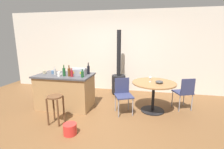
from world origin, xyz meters
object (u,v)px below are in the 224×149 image
object	(u,v)px
cup_2	(64,70)
plastic_bucket	(70,129)
bottle_4	(64,72)
cup_3	(59,74)
kitchen_island	(65,91)
wine_glass	(150,78)
bottle_5	(69,72)
folding_chair_far	(184,91)
bottle_3	(82,74)
cup_0	(44,72)
bottle_0	(88,70)
serving_bowl	(159,82)
toolbox	(79,72)
dining_table	(154,89)
wooden_stool	(55,103)
bottle_1	(72,73)
bottle_2	(55,72)
folding_chair_near	(123,93)
cup_1	(53,72)
wood_stove	(119,80)

from	to	relation	value
cup_2	plastic_bucket	distance (m)	1.86
bottle_4	cup_2	bearing A→B (deg)	117.43
cup_3	bottle_4	bearing A→B (deg)	31.28
kitchen_island	wine_glass	distance (m)	2.21
bottle_4	bottle_5	xyz separation A→B (m)	(0.14, -0.00, -0.00)
folding_chair_far	bottle_5	bearing A→B (deg)	-168.49
bottle_3	cup_0	size ratio (longest dim) A/B	1.80
bottle_0	cup_2	world-z (taller)	bottle_0
bottle_5	serving_bowl	size ratio (longest dim) A/B	1.52
bottle_5	folding_chair_far	bearing A→B (deg)	11.51
toolbox	dining_table	bearing A→B (deg)	4.22
wooden_stool	cup_0	world-z (taller)	cup_0
bottle_3	bottle_5	size ratio (longest dim) A/B	0.73
bottle_4	wine_glass	distance (m)	2.13
cup_3	serving_bowl	distance (m)	2.44
bottle_1	cup_3	world-z (taller)	bottle_1
bottle_2	folding_chair_near	bearing A→B (deg)	1.52
cup_2	wooden_stool	bearing A→B (deg)	-73.02
dining_table	wine_glass	distance (m)	0.30
wooden_stool	cup_1	size ratio (longest dim) A/B	5.18
bottle_0	cup_0	size ratio (longest dim) A/B	2.69
kitchen_island	wooden_stool	bearing A→B (deg)	-76.72
toolbox	cup_1	size ratio (longest dim) A/B	3.19
folding_chair_near	bottle_1	world-z (taller)	bottle_1
kitchen_island	cup_1	bearing A→B (deg)	175.58
toolbox	bottle_4	bearing A→B (deg)	-146.07
wooden_stool	bottle_1	world-z (taller)	bottle_1
bottle_0	bottle_1	size ratio (longest dim) A/B	1.45
folding_chair_near	bottle_3	bearing A→B (deg)	-170.60
wood_stove	toolbox	bearing A→B (deg)	-124.01
wooden_stool	bottle_0	bearing A→B (deg)	69.40
bottle_0	kitchen_island	bearing A→B (deg)	-162.20
bottle_0	bottle_2	size ratio (longest dim) A/B	1.40
cup_3	wooden_stool	bearing A→B (deg)	-69.80
bottle_5	cup_1	distance (m)	0.57
plastic_bucket	bottle_1	bearing A→B (deg)	110.89
toolbox	serving_bowl	world-z (taller)	toolbox
plastic_bucket	folding_chair_far	bearing A→B (deg)	34.47
cup_2	serving_bowl	distance (m)	2.52
bottle_2	bottle_0	bearing A→B (deg)	18.12
toolbox	bottle_4	world-z (taller)	bottle_4
wood_stove	folding_chair_near	bearing A→B (deg)	-76.00
cup_1	cup_2	distance (m)	0.31
cup_0	plastic_bucket	world-z (taller)	cup_0
bottle_0	bottle_1	distance (m)	0.47
wooden_stool	bottle_5	xyz separation A→B (m)	(0.01, 0.70, 0.54)
folding_chair_near	toolbox	size ratio (longest dim) A/B	2.22
bottle_5	bottle_0	bearing A→B (deg)	41.10
cup_2	bottle_2	bearing A→B (deg)	-103.04
bottle_3	cup_3	distance (m)	0.61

